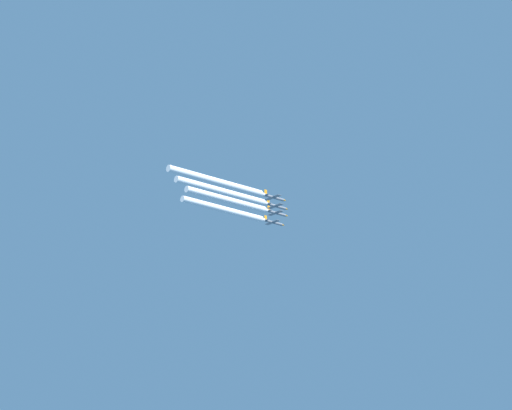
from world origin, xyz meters
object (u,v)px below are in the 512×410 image
at_px(jet_fourth_echelon, 275,198).
at_px(jet_third_echelon, 277,206).
at_px(jet_lead, 274,223).
at_px(jet_second_echelon, 277,213).

bearing_deg(jet_fourth_echelon, jet_third_echelon, 135.08).
relative_size(jet_lead, jet_third_echelon, 1.00).
distance_m(jet_third_echelon, jet_fourth_echelon, 12.77).
distance_m(jet_second_echelon, jet_third_echelon, 13.60).
distance_m(jet_lead, jet_second_echelon, 13.48).
bearing_deg(jet_lead, jet_fourth_echelon, -40.87).
distance_m(jet_lead, jet_fourth_echelon, 39.74).
bearing_deg(jet_lead, jet_third_echelon, -38.95).
bearing_deg(jet_second_echelon, jet_fourth_echelon, -43.29).
bearing_deg(jet_third_echelon, jet_fourth_echelon, -44.92).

